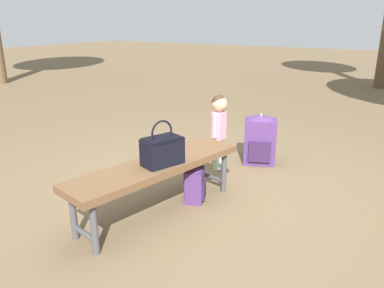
# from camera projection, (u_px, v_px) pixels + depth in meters

# --- Properties ---
(ground_plane) EXTENTS (40.00, 40.00, 0.00)m
(ground_plane) POSITION_uv_depth(u_px,v_px,m) (204.00, 193.00, 3.55)
(ground_plane) COLOR brown
(ground_plane) RESTS_ON ground
(park_bench) EXTENTS (1.65, 0.70, 0.45)m
(park_bench) POSITION_uv_depth(u_px,v_px,m) (157.00, 169.00, 3.08)
(park_bench) COLOR brown
(park_bench) RESTS_ON ground
(handbag) EXTENTS (0.36, 0.27, 0.37)m
(handbag) POSITION_uv_depth(u_px,v_px,m) (162.00, 150.00, 2.99)
(handbag) COLOR black
(handbag) RESTS_ON park_bench
(child_standing) EXTENTS (0.22, 0.17, 0.82)m
(child_standing) POSITION_uv_depth(u_px,v_px,m) (219.00, 121.00, 3.95)
(child_standing) COLOR #B2D8B2
(child_standing) RESTS_ON ground
(backpack_large) EXTENTS (0.38, 0.42, 0.59)m
(backpack_large) POSITION_uv_depth(u_px,v_px,m) (260.00, 138.00, 4.22)
(backpack_large) COLOR #4C2D66
(backpack_large) RESTS_ON ground
(backpack_small) EXTENTS (0.25, 0.23, 0.35)m
(backpack_small) POSITION_uv_depth(u_px,v_px,m) (195.00, 183.00, 3.35)
(backpack_small) COLOR #4C2D66
(backpack_small) RESTS_ON ground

